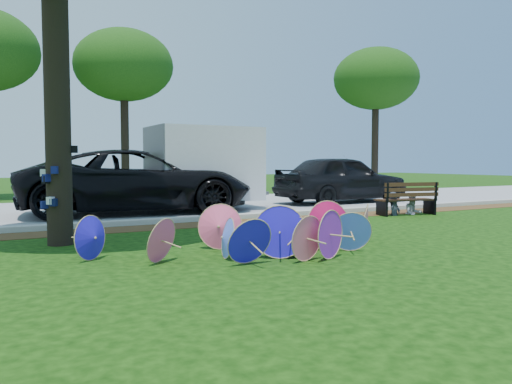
# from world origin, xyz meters

# --- Properties ---
(ground) EXTENTS (90.00, 90.00, 0.00)m
(ground) POSITION_xyz_m (0.00, 0.00, 0.00)
(ground) COLOR black
(ground) RESTS_ON ground
(mulch_strip) EXTENTS (90.00, 1.00, 0.01)m
(mulch_strip) POSITION_xyz_m (0.00, 4.50, 0.01)
(mulch_strip) COLOR #472D16
(mulch_strip) RESTS_ON ground
(curb) EXTENTS (90.00, 0.30, 0.12)m
(curb) POSITION_xyz_m (0.00, 5.20, 0.06)
(curb) COLOR #B7B5AD
(curb) RESTS_ON ground
(street) EXTENTS (90.00, 8.00, 0.01)m
(street) POSITION_xyz_m (0.00, 9.35, 0.01)
(street) COLOR gray
(street) RESTS_ON ground
(parasol_pile) EXTENTS (5.49, 2.02, 0.84)m
(parasol_pile) POSITION_xyz_m (0.09, 0.42, 0.37)
(parasol_pile) COLOR #F46587
(parasol_pile) RESTS_ON ground
(black_van) EXTENTS (6.83, 3.76, 1.81)m
(black_van) POSITION_xyz_m (-0.25, 7.84, 0.91)
(black_van) COLOR black
(black_van) RESTS_ON ground
(dark_pickup) EXTENTS (5.06, 2.16, 1.70)m
(dark_pickup) POSITION_xyz_m (7.18, 8.00, 0.85)
(dark_pickup) COLOR black
(dark_pickup) RESTS_ON ground
(cargo_trailer) EXTENTS (3.20, 2.05, 2.82)m
(cargo_trailer) POSITION_xyz_m (1.82, 7.83, 1.41)
(cargo_trailer) COLOR silver
(cargo_trailer) RESTS_ON ground
(park_bench) EXTENTS (1.82, 0.95, 0.90)m
(park_bench) POSITION_xyz_m (6.18, 3.86, 0.45)
(park_bench) COLOR black
(park_bench) RESTS_ON ground
(person_left) EXTENTS (0.54, 0.45, 1.25)m
(person_left) POSITION_xyz_m (5.83, 3.91, 0.62)
(person_left) COLOR #323844
(person_left) RESTS_ON ground
(person_right) EXTENTS (0.64, 0.56, 1.12)m
(person_right) POSITION_xyz_m (6.53, 3.91, 0.56)
(person_right) COLOR silver
(person_right) RESTS_ON ground
(bg_trees) EXTENTS (22.53, 6.89, 7.40)m
(bg_trees) POSITION_xyz_m (3.69, 15.37, 5.77)
(bg_trees) COLOR black
(bg_trees) RESTS_ON ground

